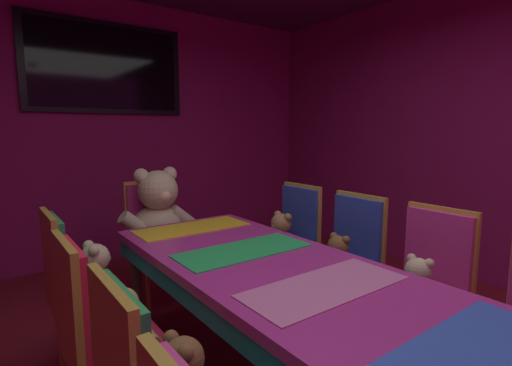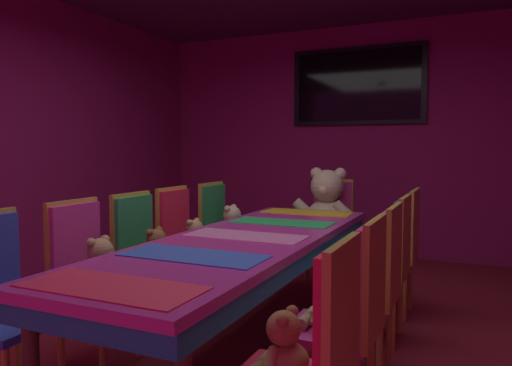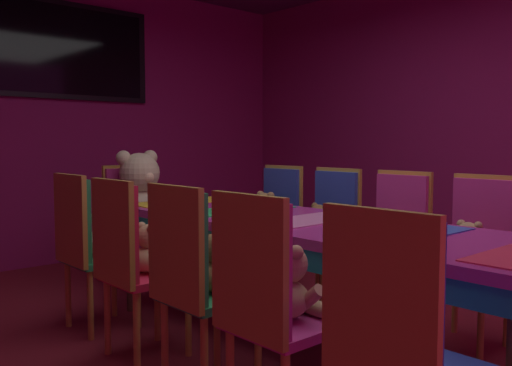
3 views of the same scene
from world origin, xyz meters
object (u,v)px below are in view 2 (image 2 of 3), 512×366
chair_left_4 (219,225)px  teddy_right_4 (384,237)px  teddy_left_2 (157,252)px  chair_right_1 (357,302)px  chair_left_1 (83,264)px  chair_right_3 (392,254)px  teddy_left_4 (233,226)px  teddy_right_2 (354,274)px  teddy_left_1 (102,267)px  teddy_right_3 (371,254)px  king_teddy_bear (327,206)px  chair_right_4 (404,239)px  chair_left_3 (180,235)px  throne_chair (331,218)px  teddy_right_1 (327,303)px  chair_right_0 (320,348)px  wall_tv (357,86)px  banquet_table (246,249)px  chair_right_2 (379,273)px  teddy_left_3 (195,239)px  chair_left_2 (140,248)px  teddy_right_0 (283,349)px

chair_left_4 → teddy_right_4: (1.50, -0.01, 0.00)m
teddy_left_2 → chair_right_1: (1.52, -0.57, 0.01)m
chair_left_1 → chair_right_3: size_ratio=1.00×
teddy_left_4 → teddy_right_2: bearing=-39.8°
teddy_left_1 → teddy_right_3: (1.38, 1.08, -0.02)m
king_teddy_bear → chair_right_4: bearing=48.8°
king_teddy_bear → teddy_left_4: bearing=-43.2°
chair_left_3 → teddy_right_3: size_ratio=3.34×
chair_left_1 → throne_chair: (0.84, 2.55, 0.00)m
teddy_right_1 → teddy_right_2: 0.56m
teddy_right_3 → chair_right_0: bearing=95.2°
teddy_left_1 → wall_tv: (0.70, 3.65, 1.46)m
chair_right_0 → throne_chair: same height
banquet_table → chair_right_2: bearing=-1.1°
teddy_left_3 → chair_right_0: bearing=-47.3°
chair_right_4 → teddy_left_1: bearing=47.2°
chair_right_3 → teddy_left_4: bearing=-21.4°
teddy_left_2 → teddy_left_3: (-0.03, 0.54, -0.00)m
teddy_left_3 → throne_chair: bearing=64.5°
teddy_left_3 → chair_left_4: bearing=101.0°
chair_left_2 → teddy_right_4: 1.88m
teddy_left_3 → chair_right_2: bearing=-19.5°
chair_left_2 → chair_right_2: size_ratio=1.00×
teddy_left_2 → chair_left_4: chair_left_4 is taller
chair_left_1 → chair_left_2: 0.53m
chair_left_3 → teddy_right_1: 1.91m
teddy_left_3 → teddy_right_2: bearing=-21.4°
teddy_right_3 → chair_right_4: 0.59m
chair_left_2 → king_teddy_bear: size_ratio=1.43×
teddy_right_0 → teddy_left_1: bearing=-23.4°
chair_left_2 → teddy_right_2: bearing=-0.2°
teddy_right_0 → teddy_left_4: bearing=-58.9°
teddy_right_0 → king_teddy_bear: king_teddy_bear is taller
chair_left_1 → teddy_left_1: bearing=0.0°
king_teddy_bear → chair_right_1: bearing=19.3°
teddy_left_3 → chair_right_1: (1.55, -1.11, 0.02)m
teddy_right_3 → wall_tv: wall_tv is taller
throne_chair → chair_right_1: bearing=18.1°
chair_left_1 → teddy_right_4: size_ratio=2.85×
teddy_right_0 → chair_right_2: chair_right_2 is taller
chair_left_2 → chair_left_3: same height
teddy_left_3 → chair_right_0: (1.54, -1.68, 0.02)m
teddy_left_1 → king_teddy_bear: size_ratio=0.48×
teddy_right_0 → king_teddy_bear: size_ratio=0.40×
chair_left_1 → teddy_right_1: (1.55, -0.04, -0.02)m
chair_right_2 → wall_tv: bearing=-74.9°
teddy_left_1 → teddy_right_3: teddy_left_1 is taller
chair_left_4 → chair_right_2: bearing=-34.5°
teddy_left_2 → teddy_left_3: teddy_left_2 is taller
throne_chair → king_teddy_bear: bearing=-0.0°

